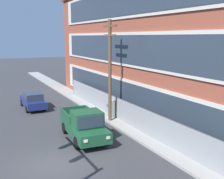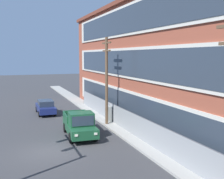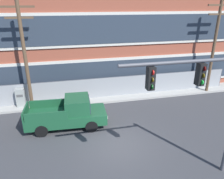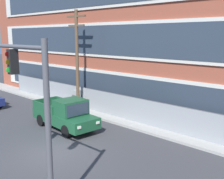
% 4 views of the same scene
% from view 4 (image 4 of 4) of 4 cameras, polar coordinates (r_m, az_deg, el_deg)
% --- Properties ---
extents(ground_plane, '(160.00, 160.00, 0.00)m').
position_cam_4_polar(ground_plane, '(15.67, -11.69, -12.51)').
color(ground_plane, '#38383A').
extents(sidewalk_building_side, '(80.00, 1.86, 0.16)m').
position_cam_4_polar(sidewalk_building_side, '(19.92, 4.63, -6.91)').
color(sidewalk_building_side, '#9E9B93').
rests_on(sidewalk_building_side, ground).
extents(chain_link_fence, '(29.00, 0.06, 1.92)m').
position_cam_4_polar(chain_link_fence, '(21.30, 0.10, -3.19)').
color(chain_link_fence, gray).
rests_on(chain_link_fence, ground).
extents(traffic_signal_mast, '(5.60, 0.43, 6.09)m').
position_cam_4_polar(traffic_signal_mast, '(10.45, -17.92, 0.22)').
color(traffic_signal_mast, '#4C4C51').
rests_on(traffic_signal_mast, ground).
extents(pickup_truck_dark_green, '(5.38, 2.35, 2.10)m').
position_cam_4_polar(pickup_truck_dark_green, '(19.04, -9.36, -5.06)').
color(pickup_truck_dark_green, '#194C2D').
rests_on(pickup_truck_dark_green, ground).
extents(utility_pole_near_corner, '(2.17, 0.26, 8.13)m').
position_cam_4_polar(utility_pole_near_corner, '(22.49, -7.11, 6.50)').
color(utility_pole_near_corner, brown).
rests_on(utility_pole_near_corner, ground).
extents(electrical_cabinet, '(0.67, 0.50, 1.63)m').
position_cam_4_polar(electrical_cabinet, '(24.02, -7.27, -2.04)').
color(electrical_cabinet, '#939993').
rests_on(electrical_cabinet, ground).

